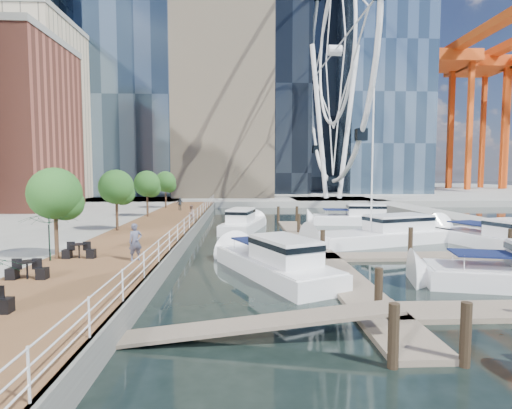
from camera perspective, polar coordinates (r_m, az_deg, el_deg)
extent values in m
plane|color=black|center=(17.30, 5.04, -13.39)|extent=(520.00, 520.00, 0.00)
cube|color=brown|center=(32.42, -14.58, -4.21)|extent=(6.00, 60.00, 1.00)
cube|color=#595954|center=(31.92, -9.30, -4.26)|extent=(0.25, 60.00, 1.00)
cube|color=gray|center=(118.44, -1.35, 2.10)|extent=(200.00, 114.00, 1.00)
cube|color=gray|center=(42.82, 28.82, -2.55)|extent=(4.00, 60.00, 1.00)
cube|color=gray|center=(70.38, 10.89, 0.44)|extent=(14.00, 12.00, 1.00)
cube|color=#6D6051|center=(27.33, 8.60, -6.57)|extent=(2.00, 32.00, 0.20)
cube|color=#6D6051|center=(27.27, 21.99, -6.87)|extent=(12.00, 2.00, 0.20)
cube|color=#6D6051|center=(36.47, 15.49, -3.92)|extent=(12.00, 2.00, 0.20)
cube|color=brown|center=(57.80, -31.65, 9.44)|extent=(12.00, 14.00, 20.00)
cube|color=#BCAD8E|center=(75.09, -29.79, 11.27)|extent=(14.00, 16.00, 28.00)
cube|color=#1E232D|center=(116.53, 8.63, 26.13)|extent=(20.00, 20.00, 95.00)
cube|color=#475E75|center=(104.10, 17.58, 25.75)|extent=(18.00, 18.00, 85.00)
cylinder|color=white|center=(70.22, 9.02, 11.49)|extent=(0.80, 0.80, 26.00)
cylinder|color=white|center=(71.37, 13.04, 11.32)|extent=(0.80, 0.80, 26.00)
torus|color=white|center=(73.21, 11.20, 20.77)|extent=(0.70, 44.70, 44.70)
cylinder|color=#3F2B1C|center=(22.54, -26.63, -3.92)|extent=(0.20, 0.20, 2.40)
sphere|color=#265B1E|center=(22.35, -26.81, 1.42)|extent=(2.60, 2.60, 2.60)
cylinder|color=#3F2B1C|center=(31.85, -19.25, -1.39)|extent=(0.20, 0.20, 2.40)
sphere|color=#265B1E|center=(31.72, -19.34, 2.39)|extent=(2.60, 2.60, 2.60)
cylinder|color=#3F2B1C|center=(41.49, -15.25, 0.00)|extent=(0.20, 0.20, 2.40)
sphere|color=#265B1E|center=(41.38, -15.31, 2.90)|extent=(2.60, 2.60, 2.60)
cylinder|color=#3F2B1C|center=(51.26, -12.77, 0.86)|extent=(0.20, 0.20, 2.40)
sphere|color=#265B1E|center=(51.18, -12.82, 3.20)|extent=(2.60, 2.60, 2.60)
imported|color=#44475A|center=(20.68, -16.85, -5.13)|extent=(0.80, 0.74, 1.84)
imported|color=#906F64|center=(36.28, -9.25, -1.25)|extent=(0.87, 0.91, 1.48)
imported|color=#343B41|center=(47.59, -10.79, 0.09)|extent=(0.93, 0.48, 1.51)
imported|color=#0F3A21|center=(22.06, -27.48, -4.09)|extent=(2.68, 2.73, 2.42)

